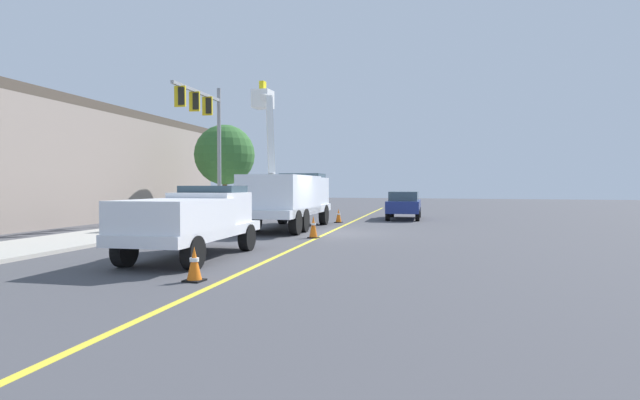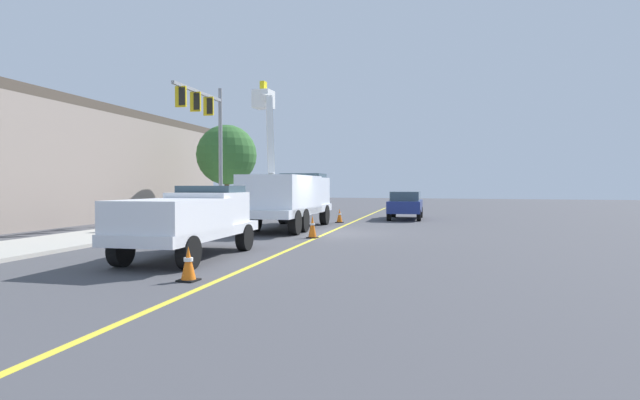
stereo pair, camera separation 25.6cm
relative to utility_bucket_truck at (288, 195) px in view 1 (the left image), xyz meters
name	(u,v)px [view 1 (the left image)]	position (x,y,z in m)	size (l,w,h in m)	color
ground	(328,233)	(-1.65, -2.45, -1.62)	(120.00, 120.00, 0.00)	#47474C
sidewalk_far_side	(151,228)	(-2.39, 5.97, -1.56)	(60.00, 3.60, 0.12)	#B2ADA3
lane_centre_stripe	(328,233)	(-1.65, -2.45, -1.62)	(50.00, 0.16, 0.01)	yellow
utility_bucket_truck	(288,195)	(0.00, 0.00, 0.00)	(8.39, 3.86, 7.31)	white
service_pickup_truck	(192,219)	(-9.99, -0.91, -0.51)	(5.76, 2.58, 2.06)	white
passing_minivan	(404,203)	(8.53, -4.31, -0.65)	(4.95, 2.31, 1.69)	navy
traffic_cone_leading	(194,264)	(-13.02, -2.84, -1.25)	(0.40, 0.40, 0.76)	black
traffic_cone_mid_front	(313,227)	(-3.76, -2.49, -1.19)	(0.40, 0.40, 0.89)	black
traffic_cone_mid_rear	(339,216)	(4.40, -1.28, -1.24)	(0.40, 0.40, 0.77)	black
traffic_signal_mast	(206,124)	(1.55, 5.29, 3.73)	(5.39, 0.83, 7.58)	gray
commercial_building_backdrop	(53,164)	(0.89, 15.05, 1.69)	(26.31, 10.17, 6.64)	gray
street_tree_right	(225,155)	(7.71, 7.51, 2.47)	(4.00, 4.00, 6.11)	brown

